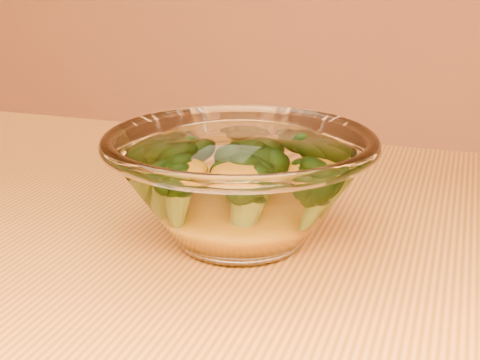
# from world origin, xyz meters

# --- Properties ---
(glass_bowl) EXTENTS (0.19, 0.19, 0.08)m
(glass_bowl) POSITION_xyz_m (0.10, 0.11, 0.79)
(glass_bowl) COLOR white
(glass_bowl) RESTS_ON table
(cheese_sauce) EXTENTS (0.09, 0.09, 0.03)m
(cheese_sauce) POSITION_xyz_m (0.10, 0.11, 0.78)
(cheese_sauce) COLOR orange
(cheese_sauce) RESTS_ON glass_bowl
(broccoli_heap) EXTENTS (0.14, 0.11, 0.05)m
(broccoli_heap) POSITION_xyz_m (0.11, 0.11, 0.80)
(broccoli_heap) COLOR black
(broccoli_heap) RESTS_ON cheese_sauce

